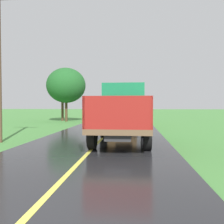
{
  "coord_description": "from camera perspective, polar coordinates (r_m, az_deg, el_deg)",
  "views": [
    {
      "loc": [
        1.62,
        -2.41,
        1.78
      ],
      "look_at": [
        0.42,
        10.32,
        1.4
      ],
      "focal_mm": 37.63,
      "sensor_mm": 36.0,
      "label": 1
    }
  ],
  "objects": [
    {
      "name": "banana_truck_near",
      "position": [
        11.32,
        2.55,
        0.1
      ],
      "size": [
        2.38,
        5.82,
        2.8
      ],
      "color": "#2D2D30",
      "rests_on": "road_surface"
    },
    {
      "name": "roadside_tree_near_left",
      "position": [
        25.95,
        -11.09,
        6.35
      ],
      "size": [
        4.19,
        4.19,
        5.79
      ],
      "color": "#4C3823",
      "rests_on": "ground"
    },
    {
      "name": "banana_truck_far",
      "position": [
        21.37,
        2.85,
        0.86
      ],
      "size": [
        2.38,
        5.82,
        2.8
      ],
      "color": "#2D2D30",
      "rests_on": "road_surface"
    },
    {
      "name": "roadside_tree_mid_right",
      "position": [
        27.21,
        -11.97,
        6.39
      ],
      "size": [
        3.36,
        3.36,
        5.55
      ],
      "color": "#4C3823",
      "rests_on": "ground"
    }
  ]
}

